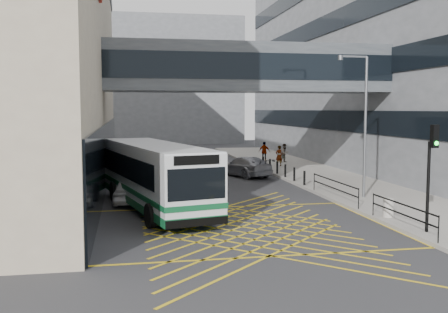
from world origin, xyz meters
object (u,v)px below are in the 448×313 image
bus (154,174)px  pedestrian_a (279,156)px  car_dark (167,181)px  pedestrian_c (264,152)px  car_white (131,190)px  traffic_light (431,163)px  pedestrian_b (285,153)px  car_silver (245,166)px  street_lamp (362,118)px  litter_bin (388,208)px

bus → pedestrian_a: bus is taller
car_dark → pedestrian_a: size_ratio=2.63×
pedestrian_c → car_white: bearing=85.7°
car_dark → traffic_light: 15.60m
pedestrian_c → car_dark: bearing=86.2°
traffic_light → pedestrian_b: (2.50, 26.78, -1.88)m
car_silver → pedestrian_c: bearing=-134.7°
pedestrian_a → street_lamp: bearing=71.9°
litter_bin → pedestrian_c: (0.99, 24.80, 0.48)m
bus → car_white: 2.60m
car_dark → pedestrian_a: 15.36m
car_dark → litter_bin: bearing=116.0°
traffic_light → car_silver: bearing=84.5°
traffic_light → pedestrian_c: (0.89, 27.80, -1.81)m
pedestrian_b → car_dark: bearing=-153.8°
car_silver → pedestrian_c: 9.57m
bus → car_silver: 13.64m
car_white → traffic_light: (11.25, -9.58, 2.18)m
bus → pedestrian_c: bus is taller
pedestrian_b → pedestrian_c: pedestrian_c is taller
pedestrian_a → pedestrian_c: bearing=-104.6°
bus → pedestrian_a: size_ratio=6.90×
street_lamp → litter_bin: bearing=-103.3°
litter_bin → pedestrian_a: (1.20, 20.90, 0.44)m
traffic_light → pedestrian_c: bearing=73.9°
litter_bin → pedestrian_a: pedestrian_a is taller
car_white → pedestrian_a: size_ratio=2.53×
pedestrian_b → pedestrian_a: bearing=-140.7°
car_silver → pedestrian_c: pedestrian_c is taller
car_dark → street_lamp: (10.10, -4.42, 3.76)m
pedestrian_a → car_silver: bearing=32.7°
car_silver → traffic_light: traffic_light is taller
bus → car_dark: bus is taller
traffic_light → litter_bin: (-0.10, 3.01, -2.30)m
bus → car_dark: 5.17m
street_lamp → pedestrian_b: street_lamp is taller
bus → litter_bin: bus is taller
car_white → litter_bin: bearing=155.5°
car_silver → litter_bin: car_silver is taller
litter_bin → car_white: bearing=149.5°
car_dark → litter_bin: (9.03, -9.45, -0.13)m
traffic_light → street_lamp: 8.25m
car_dark → pedestrian_b: bearing=-146.8°
litter_bin → street_lamp: bearing=78.1°
bus → pedestrian_b: bus is taller
car_dark → pedestrian_b: 18.45m
bus → car_dark: (0.99, 4.97, -1.02)m
car_silver → pedestrian_b: size_ratio=3.01×
bus → pedestrian_a: 19.90m
traffic_light → pedestrian_c: size_ratio=2.32×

